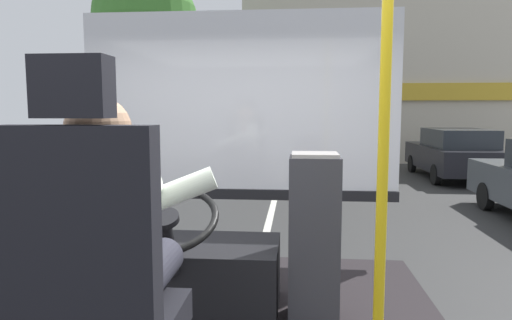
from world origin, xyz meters
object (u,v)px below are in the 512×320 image
driver_seat (97,296)px  parked_car_black (455,153)px  handrail_pole (383,159)px  bus_driver (110,235)px  steering_console (185,273)px  fare_box (314,238)px

driver_seat → parked_car_black: driver_seat is taller
handrail_pole → bus_driver: bearing=-162.3°
driver_seat → steering_console: size_ratio=1.21×
bus_driver → handrail_pole: size_ratio=0.38×
driver_seat → fare_box: bearing=55.9°
driver_seat → parked_car_black: 12.71m
steering_console → fare_box: size_ratio=1.16×
driver_seat → fare_box: size_ratio=1.41×
driver_seat → parked_car_black: size_ratio=0.34×
driver_seat → steering_console: driver_seat is taller
bus_driver → parked_car_black: bearing=66.3°
fare_box → parked_car_black: fare_box is taller
driver_seat → steering_console: 1.22m
driver_seat → parked_car_black: bearing=66.5°
handrail_pole → parked_car_black: size_ratio=0.51×
fare_box → parked_car_black: 11.39m
steering_console → fare_box: bearing=-4.6°
steering_console → fare_box: 0.79m
handrail_pole → driver_seat: bearing=-156.1°
handrail_pole → fare_box: bearing=109.7°
bus_driver → fare_box: (0.75, 0.98, -0.27)m
driver_seat → handrail_pole: bearing=23.9°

